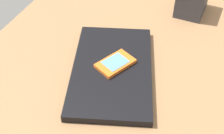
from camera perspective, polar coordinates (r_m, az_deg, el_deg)
desk_surface at (r=89.20cm, az=1.09°, el=1.01°), size 120.00×80.00×3.00cm
laptop_closed at (r=83.06cm, az=0.00°, el=-0.48°), size 40.38×30.96×2.10cm
cell_phone_on_laptop at (r=82.58cm, az=0.64°, el=0.71°), size 11.94×10.34×1.12cm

